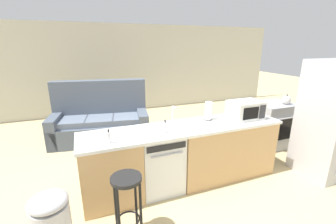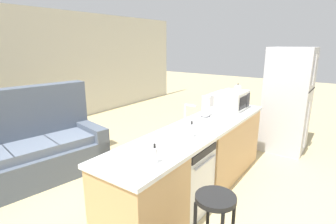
{
  "view_description": "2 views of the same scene",
  "coord_description": "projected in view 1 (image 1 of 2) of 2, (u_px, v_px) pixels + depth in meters",
  "views": [
    {
      "loc": [
        -1.17,
        -2.69,
        2.02
      ],
      "look_at": [
        0.1,
        0.57,
        0.96
      ],
      "focal_mm": 24.0,
      "sensor_mm": 36.0,
      "label": 1
    },
    {
      "loc": [
        -2.51,
        -1.43,
        1.88
      ],
      "look_at": [
        0.61,
        0.78,
        0.86
      ],
      "focal_mm": 28.0,
      "sensor_mm": 36.0,
      "label": 2
    }
  ],
  "objects": [
    {
      "name": "ground_plane",
      "position": [
        175.0,
        184.0,
        3.39
      ],
      "size": [
        24.0,
        24.0,
        0.0
      ],
      "primitive_type": "plane",
      "color": "tan"
    },
    {
      "name": "wall_back",
      "position": [
        131.0,
        69.0,
        6.87
      ],
      "size": [
        10.0,
        0.06,
        2.6
      ],
      "color": "beige",
      "rests_on": "ground_plane"
    },
    {
      "name": "kitchen_counter",
      "position": [
        190.0,
        156.0,
        3.35
      ],
      "size": [
        2.94,
        0.66,
        0.9
      ],
      "color": "tan",
      "rests_on": "ground_plane"
    },
    {
      "name": "dishwasher",
      "position": [
        159.0,
        162.0,
        3.18
      ],
      "size": [
        0.58,
        0.61,
        0.84
      ],
      "color": "white",
      "rests_on": "ground_plane"
    },
    {
      "name": "stove_range",
      "position": [
        271.0,
        125.0,
        4.56
      ],
      "size": [
        0.76,
        0.68,
        0.9
      ],
      "color": "#A8AAB2",
      "rests_on": "ground_plane"
    },
    {
      "name": "refrigerator",
      "position": [
        330.0,
        120.0,
        3.45
      ],
      "size": [
        0.72,
        0.73,
        1.81
      ],
      "color": "#B7B7BC",
      "rests_on": "ground_plane"
    },
    {
      "name": "microwave",
      "position": [
        245.0,
        110.0,
        3.5
      ],
      "size": [
        0.5,
        0.37,
        0.28
      ],
      "color": "white",
      "rests_on": "kitchen_counter"
    },
    {
      "name": "sink_faucet",
      "position": [
        173.0,
        117.0,
        3.16
      ],
      "size": [
        0.07,
        0.17,
        0.3
      ],
      "color": "silver",
      "rests_on": "kitchen_counter"
    },
    {
      "name": "paper_towel_roll",
      "position": [
        208.0,
        111.0,
        3.43
      ],
      "size": [
        0.14,
        0.14,
        0.28
      ],
      "color": "#4C4C51",
      "rests_on": "kitchen_counter"
    },
    {
      "name": "soap_bottle",
      "position": [
        165.0,
        127.0,
        2.95
      ],
      "size": [
        0.06,
        0.06,
        0.18
      ],
      "color": "silver",
      "rests_on": "kitchen_counter"
    },
    {
      "name": "dish_soap_bottle",
      "position": [
        109.0,
        137.0,
        2.63
      ],
      "size": [
        0.06,
        0.06,
        0.18
      ],
      "color": "silver",
      "rests_on": "kitchen_counter"
    },
    {
      "name": "kettle",
      "position": [
        286.0,
        100.0,
        4.36
      ],
      "size": [
        0.21,
        0.17,
        0.19
      ],
      "color": "silver",
      "rests_on": "stove_range"
    },
    {
      "name": "bar_stool",
      "position": [
        127.0,
        194.0,
        2.31
      ],
      "size": [
        0.32,
        0.32,
        0.74
      ],
      "color": "black",
      "rests_on": "ground_plane"
    },
    {
      "name": "couch",
      "position": [
        101.0,
        121.0,
        4.94
      ],
      "size": [
        2.13,
        1.23,
        1.27
      ],
      "color": "#515B6B",
      "rests_on": "ground_plane"
    }
  ]
}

